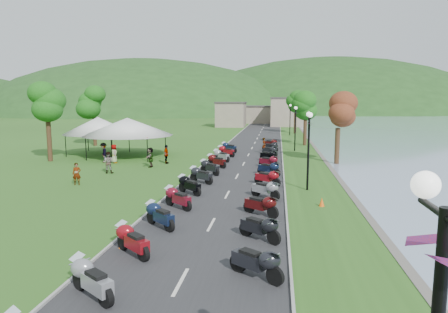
{
  "coord_description": "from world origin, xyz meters",
  "views": [
    {
      "loc": [
        3.01,
        -7.88,
        5.86
      ],
      "look_at": [
        -1.22,
        23.58,
        1.3
      ],
      "focal_mm": 32.0,
      "sensor_mm": 36.0,
      "label": 1
    }
  ],
  "objects_px": {
    "vendor_tent_main": "(128,137)",
    "pedestrian_c": "(104,162)",
    "pedestrian_a": "(77,185)",
    "pedestrian_b": "(109,173)"
  },
  "relations": [
    {
      "from": "pedestrian_a",
      "to": "pedestrian_c",
      "type": "distance_m",
      "value": 9.95
    },
    {
      "from": "vendor_tent_main",
      "to": "pedestrian_a",
      "type": "distance_m",
      "value": 13.86
    },
    {
      "from": "vendor_tent_main",
      "to": "pedestrian_c",
      "type": "relative_size",
      "value": 3.29
    },
    {
      "from": "pedestrian_b",
      "to": "pedestrian_c",
      "type": "bearing_deg",
      "value": -70.33
    },
    {
      "from": "pedestrian_a",
      "to": "pedestrian_b",
      "type": "relative_size",
      "value": 0.89
    },
    {
      "from": "pedestrian_a",
      "to": "pedestrian_c",
      "type": "height_order",
      "value": "pedestrian_c"
    },
    {
      "from": "vendor_tent_main",
      "to": "pedestrian_a",
      "type": "xyz_separation_m",
      "value": [
        1.53,
        -13.63,
        -2.0
      ]
    },
    {
      "from": "vendor_tent_main",
      "to": "pedestrian_c",
      "type": "distance_m",
      "value": 4.54
    },
    {
      "from": "vendor_tent_main",
      "to": "pedestrian_a",
      "type": "relative_size",
      "value": 3.97
    },
    {
      "from": "pedestrian_b",
      "to": "vendor_tent_main",
      "type": "bearing_deg",
      "value": -86.68
    }
  ]
}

